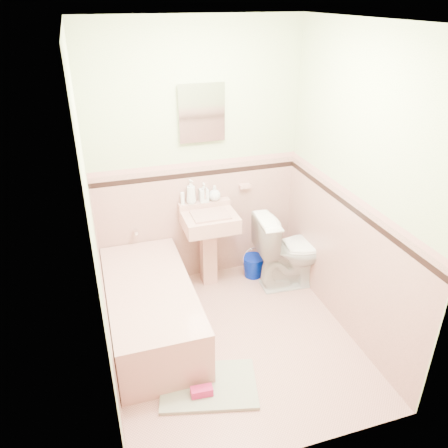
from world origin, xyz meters
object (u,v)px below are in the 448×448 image
object	(u,v)px
soap_bottle_mid	(204,192)
soap_bottle_right	(214,193)
bathtub	(151,310)
toilet	(294,250)
bucket	(253,266)
shoe	(202,391)
sink	(210,251)
medicine_cabinet	(201,113)
soap_bottle_left	(191,192)

from	to	relation	value
soap_bottle_mid	soap_bottle_right	distance (m)	0.11
bathtub	toilet	distance (m)	1.51
bathtub	bucket	world-z (taller)	bathtub
soap_bottle_right	shoe	size ratio (longest dim) A/B	0.95
sink	soap_bottle_right	bearing A→B (deg)	60.02
shoe	medicine_cabinet	bearing A→B (deg)	77.97
soap_bottle_right	bucket	xyz separation A→B (m)	(0.36, -0.16, -0.81)
sink	medicine_cabinet	world-z (taller)	medicine_cabinet
medicine_cabinet	shoe	xyz separation A→B (m)	(-0.46, -1.57, -1.64)
sink	soap_bottle_right	size ratio (longest dim) A/B	5.25
medicine_cabinet	soap_bottle_right	distance (m)	0.78
soap_bottle_right	shoe	world-z (taller)	soap_bottle_right
soap_bottle_left	medicine_cabinet	bearing A→B (deg)	13.09
bathtub	soap_bottle_left	size ratio (longest dim) A/B	6.29
shoe	sink	bearing A→B (deg)	75.63
bathtub	sink	distance (m)	0.88
sink	shoe	size ratio (longest dim) A/B	4.97
soap_bottle_right	bucket	distance (m)	0.90
soap_bottle_left	shoe	world-z (taller)	soap_bottle_left
bathtub	bucket	size ratio (longest dim) A/B	6.68
bathtub	shoe	xyz separation A→B (m)	(0.22, -0.83, -0.16)
medicine_cabinet	bucket	xyz separation A→B (m)	(0.47, -0.19, -1.59)
medicine_cabinet	soap_bottle_mid	distance (m)	0.76
medicine_cabinet	soap_bottle_left	xyz separation A→B (m)	(-0.13, -0.03, -0.73)
soap_bottle_left	shoe	bearing A→B (deg)	-102.07
toilet	shoe	bearing A→B (deg)	135.29
medicine_cabinet	soap_bottle_mid	bearing A→B (deg)	-95.65
bathtub	bucket	bearing A→B (deg)	25.56
sink	soap_bottle_right	xyz separation A→B (m)	(0.10, 0.18, 0.53)
sink	medicine_cabinet	xyz separation A→B (m)	(0.00, 0.21, 1.30)
bathtub	medicine_cabinet	world-z (taller)	medicine_cabinet
soap_bottle_right	shoe	xyz separation A→B (m)	(-0.56, -1.54, -0.86)
soap_bottle_mid	bucket	world-z (taller)	soap_bottle_mid
soap_bottle_left	soap_bottle_right	distance (m)	0.24
soap_bottle_mid	toilet	size ratio (longest dim) A/B	0.24
sink	soap_bottle_right	world-z (taller)	soap_bottle_right
soap_bottle_left	bathtub	bearing A→B (deg)	-127.81
sink	shoe	bearing A→B (deg)	-108.61
sink	bucket	size ratio (longest dim) A/B	3.54
medicine_cabinet	bucket	distance (m)	1.67
soap_bottle_left	shoe	xyz separation A→B (m)	(-0.33, -1.54, -0.91)
bathtub	soap_bottle_mid	bearing A→B (deg)	46.36
sink	shoe	distance (m)	1.48
toilet	bucket	world-z (taller)	toilet
medicine_cabinet	soap_bottle_right	xyz separation A→B (m)	(0.10, -0.03, -0.78)
bucket	toilet	bearing A→B (deg)	-36.82
sink	bucket	bearing A→B (deg)	2.37
soap_bottle_right	toilet	distance (m)	0.96
soap_bottle_mid	bucket	bearing A→B (deg)	-18.81
toilet	shoe	size ratio (longest dim) A/B	4.89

